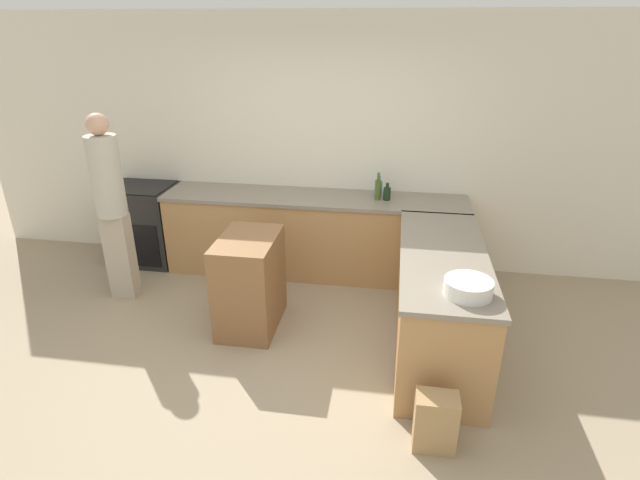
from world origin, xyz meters
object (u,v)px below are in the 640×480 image
object	(u,v)px
dish_soap_bottle	(378,188)
olive_oil_bottle	(378,189)
mixing_bowl	(468,287)
paper_bag	(435,422)
person_by_range	(111,201)
wine_bottle_dark	(387,193)
range_oven	(145,224)
island_table	(250,283)

from	to	relation	value
dish_soap_bottle	olive_oil_bottle	bearing A→B (deg)	-90.12
mixing_bowl	paper_bag	bearing A→B (deg)	-109.64
person_by_range	paper_bag	xyz separation A→B (m)	(3.01, -1.53, -0.82)
mixing_bowl	person_by_range	size ratio (longest dim) A/B	0.18
wine_bottle_dark	range_oven	bearing A→B (deg)	179.99
range_oven	person_by_range	bearing A→B (deg)	-78.31
island_table	mixing_bowl	distance (m)	1.98
dish_soap_bottle	wine_bottle_dark	size ratio (longest dim) A/B	1.16
dish_soap_bottle	olive_oil_bottle	xyz separation A→B (m)	(-0.00, -0.13, 0.03)
dish_soap_bottle	person_by_range	distance (m)	2.66
mixing_bowl	wine_bottle_dark	world-z (taller)	wine_bottle_dark
range_oven	paper_bag	xyz separation A→B (m)	(3.18, -2.38, -0.24)
mixing_bowl	person_by_range	bearing A→B (deg)	161.79
island_table	paper_bag	bearing A→B (deg)	-37.58
mixing_bowl	paper_bag	size ratio (longest dim) A/B	0.81
dish_soap_bottle	wine_bottle_dark	distance (m)	0.16
wine_bottle_dark	olive_oil_bottle	bearing A→B (deg)	177.17
mixing_bowl	person_by_range	world-z (taller)	person_by_range
dish_soap_bottle	wine_bottle_dark	bearing A→B (deg)	-54.11
dish_soap_bottle	person_by_range	world-z (taller)	person_by_range
mixing_bowl	olive_oil_bottle	xyz separation A→B (m)	(-0.70, 1.90, 0.06)
range_oven	olive_oil_bottle	distance (m)	2.71
dish_soap_bottle	paper_bag	distance (m)	2.68
dish_soap_bottle	paper_bag	world-z (taller)	dish_soap_bottle
island_table	paper_bag	world-z (taller)	island_table
island_table	dish_soap_bottle	distance (m)	1.75
wine_bottle_dark	island_table	bearing A→B (deg)	-134.95
range_oven	dish_soap_bottle	distance (m)	2.71
person_by_range	dish_soap_bottle	bearing A→B (deg)	21.51
paper_bag	wine_bottle_dark	bearing A→B (deg)	100.35
island_table	range_oven	bearing A→B (deg)	144.00
dish_soap_bottle	person_by_range	bearing A→B (deg)	-158.49
olive_oil_bottle	paper_bag	bearing A→B (deg)	-77.48
range_oven	mixing_bowl	xyz separation A→B (m)	(3.36, -1.89, 0.49)
wine_bottle_dark	person_by_range	size ratio (longest dim) A/B	0.10
wine_bottle_dark	person_by_range	world-z (taller)	person_by_range
olive_oil_bottle	island_table	bearing A→B (deg)	-132.39
olive_oil_bottle	wine_bottle_dark	bearing A→B (deg)	-2.83
island_table	paper_bag	xyz separation A→B (m)	(1.59, -1.22, -0.23)
olive_oil_bottle	person_by_range	distance (m)	2.62
dish_soap_bottle	person_by_range	size ratio (longest dim) A/B	0.11
paper_bag	island_table	bearing A→B (deg)	142.42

